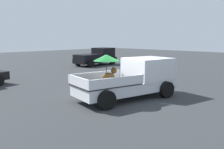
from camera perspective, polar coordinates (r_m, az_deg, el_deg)
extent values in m
plane|color=#2D3033|center=(11.69, 3.31, -5.70)|extent=(80.00, 80.00, 0.00)
cylinder|color=black|center=(13.43, 6.71, -2.09)|extent=(0.84, 0.43, 0.80)
cylinder|color=black|center=(12.05, 12.83, -3.52)|extent=(0.84, 0.43, 0.80)
cylinder|color=black|center=(11.49, -6.64, -3.95)|extent=(0.84, 0.43, 0.80)
cylinder|color=black|center=(9.84, -1.32, -6.07)|extent=(0.84, 0.43, 0.80)
cube|color=silver|center=(11.56, 3.34, -2.96)|extent=(5.26, 2.75, 0.50)
cube|color=silver|center=(12.33, 8.54, 1.41)|extent=(2.43, 2.24, 1.08)
cube|color=#4C606B|center=(13.00, 11.81, 2.59)|extent=(0.40, 1.70, 0.64)
cube|color=black|center=(10.86, -1.47, -2.22)|extent=(3.11, 2.36, 0.06)
cube|color=silver|center=(11.59, -3.94, -0.37)|extent=(2.76, 0.65, 0.40)
cube|color=silver|center=(10.07, 1.35, -1.76)|extent=(2.76, 0.65, 0.40)
cube|color=silver|center=(10.16, -7.90, -1.74)|extent=(0.46, 1.82, 0.40)
ellipsoid|color=brown|center=(10.61, -0.88, -0.88)|extent=(0.73, 0.45, 0.52)
sphere|color=brown|center=(10.73, 0.45, 0.95)|extent=(0.33, 0.33, 0.28)
cone|color=brown|center=(10.78, 0.21, 1.74)|extent=(0.11, 0.11, 0.12)
cone|color=brown|center=(10.64, 0.70, 1.65)|extent=(0.11, 0.11, 0.12)
cylinder|color=black|center=(10.57, -1.36, 0.59)|extent=(0.04, 0.04, 1.07)
cone|color=#19722D|center=(10.49, -1.37, 4.03)|extent=(1.34, 1.34, 0.28)
cylinder|color=black|center=(27.32, -2.93, 3.47)|extent=(0.77, 0.30, 0.76)
cylinder|color=black|center=(26.03, 0.06, 3.21)|extent=(0.77, 0.30, 0.76)
cylinder|color=black|center=(25.16, -8.05, 2.93)|extent=(0.77, 0.30, 0.76)
cylinder|color=black|center=(23.75, -5.08, 2.64)|extent=(0.77, 0.30, 0.76)
cube|color=black|center=(25.51, -3.93, 3.46)|extent=(4.88, 2.03, 0.50)
cube|color=black|center=(26.31, -2.08, 5.28)|extent=(1.99, 1.89, 1.00)
cube|color=black|center=(24.79, -5.60, 4.33)|extent=(2.79, 1.93, 0.40)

